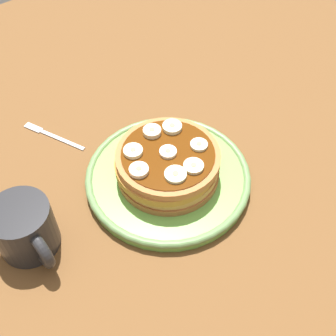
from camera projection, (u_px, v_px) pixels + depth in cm
name	position (u px, v px, depth cm)	size (l,w,h in cm)	color
ground_plane	(168.00, 187.00, 70.74)	(140.00, 140.00, 3.00)	brown
plate	(168.00, 177.00, 68.72)	(26.68, 26.68, 2.13)	#72B74C
pancake_stack	(168.00, 165.00, 66.22)	(16.49, 17.04, 5.14)	#A55E33
banana_slice_0	(172.00, 152.00, 64.16)	(2.67, 2.67, 0.76)	#FCE8C4
banana_slice_1	(152.00, 132.00, 66.81)	(2.89, 2.89, 1.03)	#F9E6B9
banana_slice_2	(133.00, 151.00, 64.20)	(2.98, 2.98, 0.90)	#FBF1BB
banana_slice_3	(175.00, 175.00, 61.35)	(3.29, 3.29, 0.74)	#ECF4BB
banana_slice_4	(199.00, 145.00, 65.14)	(2.72, 2.72, 0.73)	beige
banana_slice_5	(193.00, 166.00, 62.34)	(3.05, 3.05, 0.79)	#FDF0B5
banana_slice_6	(137.00, 168.00, 61.98)	(2.90, 2.90, 0.95)	#FCE5BC
banana_slice_7	(172.00, 127.00, 67.51)	(3.12, 3.12, 0.94)	#F0EEBD
coffee_mug	(26.00, 229.00, 58.88)	(11.90, 8.65, 8.05)	#262628
fork	(50.00, 134.00, 76.17)	(12.49, 5.56, 0.50)	silver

